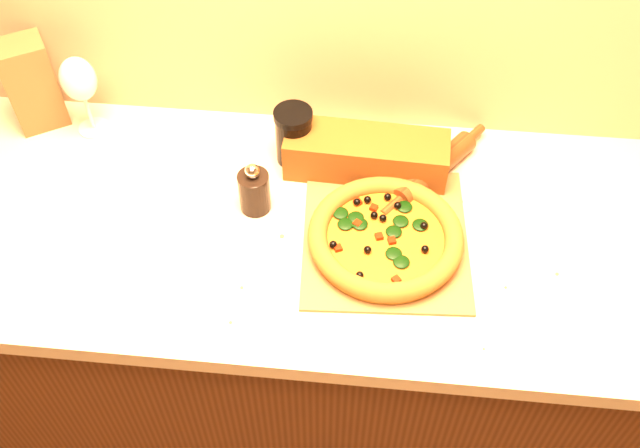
{
  "coord_description": "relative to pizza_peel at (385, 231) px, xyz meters",
  "views": [
    {
      "loc": [
        0.11,
        0.48,
        2.04
      ],
      "look_at": [
        0.02,
        1.38,
        0.96
      ],
      "focal_mm": 40.0,
      "sensor_mm": 36.0,
      "label": 1
    }
  ],
  "objects": [
    {
      "name": "cabinet",
      "position": [
        -0.15,
        0.01,
        -0.47
      ],
      "size": [
        2.8,
        0.65,
        0.86
      ],
      "primitive_type": "cube",
      "color": "#43220E",
      "rests_on": "ground"
    },
    {
      "name": "countertop",
      "position": [
        -0.15,
        0.01,
        -0.02
      ],
      "size": [
        2.84,
        0.68,
        0.04
      ],
      "primitive_type": "cube",
      "color": "#C0B296",
      "rests_on": "cabinet"
    },
    {
      "name": "pizza_peel",
      "position": [
        0.0,
        0.0,
        0.0
      ],
      "size": [
        0.35,
        0.51,
        0.01
      ],
      "rotation": [
        0.0,
        0.0,
        0.06
      ],
      "color": "olive",
      "rests_on": "countertop"
    },
    {
      "name": "pizza",
      "position": [
        0.0,
        -0.03,
        0.02
      ],
      "size": [
        0.31,
        0.31,
        0.04
      ],
      "color": "gold",
      "rests_on": "pizza_peel"
    },
    {
      "name": "pepper_grinder",
      "position": [
        -0.27,
        0.04,
        0.05
      ],
      "size": [
        0.07,
        0.07,
        0.12
      ],
      "color": "black",
      "rests_on": "countertop"
    },
    {
      "name": "rolling_pin",
      "position": [
        0.1,
        0.17,
        0.02
      ],
      "size": [
        0.23,
        0.3,
        0.05
      ],
      "rotation": [
        0.0,
        0.0,
        0.93
      ],
      "color": "#602510",
      "rests_on": "countertop"
    },
    {
      "name": "bread_bag",
      "position": [
        -0.05,
        0.17,
        0.04
      ],
      "size": [
        0.35,
        0.13,
        0.1
      ],
      "primitive_type": "cube",
      "rotation": [
        0.0,
        0.0,
        -0.05
      ],
      "color": "brown",
      "rests_on": "countertop"
    },
    {
      "name": "wine_glass",
      "position": [
        -0.69,
        0.25,
        0.14
      ],
      "size": [
        0.08,
        0.08,
        0.2
      ],
      "color": "silver",
      "rests_on": "countertop"
    },
    {
      "name": "paper_bag",
      "position": [
        -0.81,
        0.26,
        0.1
      ],
      "size": [
        0.14,
        0.13,
        0.22
      ],
      "primitive_type": "cube",
      "rotation": [
        0.0,
        0.0,
        0.56
      ],
      "color": "brown",
      "rests_on": "countertop"
    },
    {
      "name": "dark_jar",
      "position": [
        -0.21,
        0.2,
        0.06
      ],
      "size": [
        0.08,
        0.08,
        0.14
      ],
      "color": "black",
      "rests_on": "countertop"
    }
  ]
}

